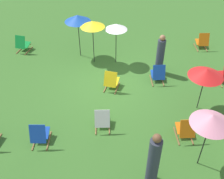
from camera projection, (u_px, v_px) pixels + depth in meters
name	position (u px, v px, depth m)	size (l,w,h in m)	color
ground_plane	(111.00, 81.00, 10.88)	(40.00, 40.00, 0.00)	#386B28
deckchair_0	(40.00, 134.00, 8.15)	(0.50, 0.77, 0.83)	olive
deckchair_1	(22.00, 44.00, 12.45)	(0.67, 0.86, 0.83)	olive
deckchair_3	(186.00, 129.00, 8.31)	(0.50, 0.77, 0.83)	olive
deckchair_6	(102.00, 120.00, 8.64)	(0.48, 0.76, 0.83)	olive
deckchair_7	(202.00, 42.00, 12.64)	(0.48, 0.76, 0.83)	olive
deckchair_10	(111.00, 81.00, 10.25)	(0.67, 0.86, 0.83)	olive
deckchair_11	(158.00, 74.00, 10.60)	(0.49, 0.77, 0.83)	olive
umbrella_0	(206.00, 73.00, 8.66)	(1.15, 1.15, 1.68)	black
umbrella_1	(77.00, 18.00, 11.25)	(1.11, 1.11, 1.96)	black
umbrella_2	(212.00, 120.00, 6.66)	(1.06, 1.06, 1.94)	black
umbrella_3	(116.00, 27.00, 10.91)	(0.93, 0.93, 1.81)	black
umbrella_4	(92.00, 24.00, 10.85)	(1.01, 1.01, 1.92)	black
person_0	(154.00, 161.00, 6.81)	(0.39, 0.39, 1.83)	#333847
person_1	(160.00, 56.00, 10.83)	(0.40, 0.40, 1.73)	#333847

